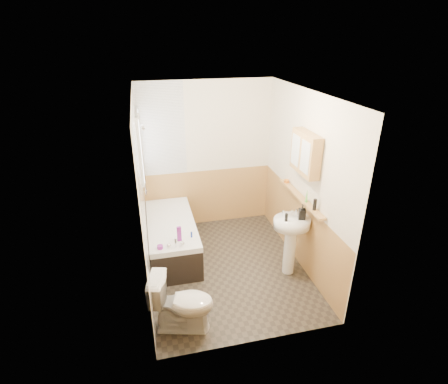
{
  "coord_description": "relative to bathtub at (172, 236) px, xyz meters",
  "views": [
    {
      "loc": [
        -1.01,
        -4.1,
        3.17
      ],
      "look_at": [
        0.0,
        0.15,
        1.15
      ],
      "focal_mm": 28.0,
      "sensor_mm": 36.0,
      "label": 1
    }
  ],
  "objects": [
    {
      "name": "orange_bottle",
      "position": [
        0.24,
        -0.51,
        0.31
      ],
      "size": [
        0.03,
        0.03,
        0.08
      ],
      "primitive_type": "cylinder",
      "rotation": [
        0.0,
        0.0,
        -0.03
      ],
      "color": "#19339E",
      "rests_on": "bathtub"
    },
    {
      "name": "floor",
      "position": [
        0.73,
        -0.56,
        -0.29
      ],
      "size": [
        2.8,
        2.8,
        0.0
      ],
      "primitive_type": "plane",
      "color": "#2E2820",
      "rests_on": "ground"
    },
    {
      "name": "soap_bottle",
      "position": [
        1.68,
        -0.9,
        0.63
      ],
      "size": [
        0.15,
        0.23,
        0.1
      ],
      "primitive_type": "imported",
      "rotation": [
        0.0,
        0.0,
        -0.32
      ],
      "color": "black",
      "rests_on": "sink"
    },
    {
      "name": "tile_cladding_left",
      "position": [
        -0.36,
        -0.56,
        0.96
      ],
      "size": [
        0.01,
        2.8,
        2.5
      ],
      "primitive_type": "cube",
      "color": "white",
      "rests_on": "wall_left"
    },
    {
      "name": "wainscot_back",
      "position": [
        0.73,
        0.83,
        0.21
      ],
      "size": [
        2.2,
        0.01,
        1.0
      ],
      "primitive_type": "cube",
      "color": "tan",
      "rests_on": "wall_back"
    },
    {
      "name": "tile_return_back",
      "position": [
        0.0,
        0.83,
        1.46
      ],
      "size": [
        0.75,
        0.01,
        1.5
      ],
      "primitive_type": "cube",
      "color": "white",
      "rests_on": "wall_back"
    },
    {
      "name": "pine_shelf",
      "position": [
        1.77,
        -0.64,
        0.77
      ],
      "size": [
        0.1,
        1.3,
        0.03
      ],
      "primitive_type": "cube",
      "color": "tan",
      "rests_on": "wall_right"
    },
    {
      "name": "window",
      "position": [
        -0.33,
        0.39,
        1.36
      ],
      "size": [
        0.03,
        0.79,
        0.99
      ],
      "color": "white",
      "rests_on": "wall_left"
    },
    {
      "name": "cream_jar",
      "position": [
        -0.21,
        -0.7,
        0.29
      ],
      "size": [
        0.09,
        0.09,
        0.05
      ],
      "primitive_type": "cylinder",
      "rotation": [
        0.0,
        0.0,
        -0.24
      ],
      "color": "purple",
      "rests_on": "bathtub"
    },
    {
      "name": "green_bottle",
      "position": [
        1.77,
        -0.82,
        0.88
      ],
      "size": [
        0.04,
        0.04,
        0.19
      ],
      "primitive_type": "cone",
      "rotation": [
        0.0,
        0.0,
        0.01
      ],
      "color": "#59C647",
      "rests_on": "pine_shelf"
    },
    {
      "name": "wall_right",
      "position": [
        1.84,
        -0.56,
        0.96
      ],
      "size": [
        0.02,
        2.8,
        2.5
      ],
      "primitive_type": "cube",
      "color": "#F1E5C7",
      "rests_on": "ground"
    },
    {
      "name": "bathtub",
      "position": [
        0.0,
        0.0,
        0.0
      ],
      "size": [
        0.7,
        1.61,
        0.69
      ],
      "color": "black",
      "rests_on": "floor"
    },
    {
      "name": "sink",
      "position": [
        1.57,
        -0.87,
        0.34
      ],
      "size": [
        0.51,
        0.41,
        0.99
      ],
      "rotation": [
        0.0,
        0.0,
        0.19
      ],
      "color": "white",
      "rests_on": "floor"
    },
    {
      "name": "blue_gel",
      "position": [
        0.07,
        -0.56,
        0.37
      ],
      "size": [
        0.06,
        0.04,
        0.21
      ],
      "primitive_type": "cube",
      "rotation": [
        0.0,
        0.0,
        0.04
      ],
      "color": "purple",
      "rests_on": "bathtub"
    },
    {
      "name": "toilet",
      "position": [
        -0.03,
        -1.56,
        0.06
      ],
      "size": [
        0.8,
        0.57,
        0.71
      ],
      "primitive_type": "imported",
      "rotation": [
        0.0,
        0.0,
        1.31
      ],
      "color": "white",
      "rests_on": "floor"
    },
    {
      "name": "black_jar",
      "position": [
        1.77,
        -0.14,
        0.81
      ],
      "size": [
        0.08,
        0.08,
        0.05
      ],
      "primitive_type": "cylinder",
      "rotation": [
        0.0,
        0.0,
        0.07
      ],
      "color": "orange",
      "rests_on": "pine_shelf"
    },
    {
      "name": "wainscot_front",
      "position": [
        0.73,
        -1.95,
        0.21
      ],
      "size": [
        2.2,
        0.01,
        1.0
      ],
      "primitive_type": "cube",
      "color": "tan",
      "rests_on": "wall_front"
    },
    {
      "name": "wall_back",
      "position": [
        0.73,
        0.85,
        0.96
      ],
      "size": [
        2.2,
        0.02,
        2.5
      ],
      "primitive_type": "cube",
      "color": "#F1E5C7",
      "rests_on": "ground"
    },
    {
      "name": "wall_front",
      "position": [
        0.73,
        -1.97,
        0.96
      ],
      "size": [
        2.2,
        0.02,
        2.5
      ],
      "primitive_type": "cube",
      "color": "#F1E5C7",
      "rests_on": "ground"
    },
    {
      "name": "wall_left",
      "position": [
        -0.38,
        -0.56,
        0.96
      ],
      "size": [
        0.02,
        2.8,
        2.5
      ],
      "primitive_type": "cube",
      "color": "#F1E5C7",
      "rests_on": "ground"
    },
    {
      "name": "wainscot_right",
      "position": [
        1.82,
        -0.56,
        0.21
      ],
      "size": [
        0.01,
        2.8,
        1.0
      ],
      "primitive_type": "cube",
      "color": "tan",
      "rests_on": "wall_right"
    },
    {
      "name": "ceiling",
      "position": [
        0.73,
        -0.56,
        2.21
      ],
      "size": [
        2.8,
        2.8,
        0.0
      ],
      "primitive_type": "plane",
      "rotation": [
        3.14,
        0.0,
        0.0
      ],
      "color": "white",
      "rests_on": "ground"
    },
    {
      "name": "foam_can",
      "position": [
        1.77,
        -1.05,
        0.86
      ],
      "size": [
        0.05,
        0.05,
        0.15
      ],
      "primitive_type": "cylinder",
      "rotation": [
        0.0,
        0.0,
        -0.05
      ],
      "color": "black",
      "rests_on": "pine_shelf"
    },
    {
      "name": "clear_bottle",
      "position": [
        1.46,
        -0.92,
        0.64
      ],
      "size": [
        0.05,
        0.05,
        0.11
      ],
      "primitive_type": "cylinder",
      "rotation": [
        0.0,
        0.0,
        0.32
      ],
      "color": "black",
      "rests_on": "sink"
    },
    {
      "name": "medicine_cabinet",
      "position": [
        1.74,
        -0.71,
        1.44
      ],
      "size": [
        0.15,
        0.6,
        0.55
      ],
      "color": "tan",
      "rests_on": "wall_right"
    },
    {
      "name": "shower_riser",
      "position": [
        -0.31,
        0.06,
        1.42
      ],
      "size": [
        0.1,
        0.08,
        1.18
      ],
      "color": "silver",
      "rests_on": "wall_left"
    }
  ]
}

